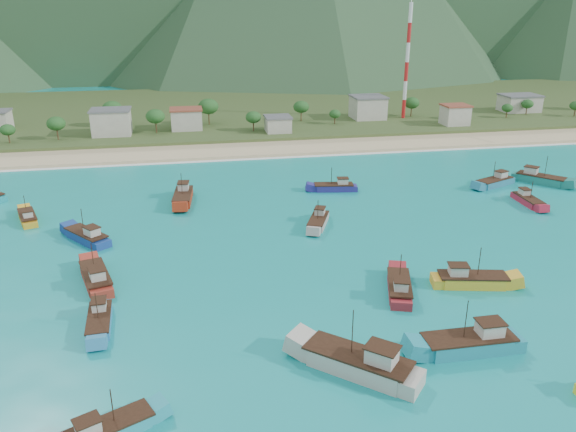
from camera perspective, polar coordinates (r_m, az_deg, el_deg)
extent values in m
plane|color=#0D7B91|center=(83.92, -1.47, -6.46)|extent=(600.00, 600.00, 0.00)
cube|color=beige|center=(157.89, -6.11, 6.58)|extent=(400.00, 18.00, 1.20)
cube|color=#385123|center=(217.45, -7.50, 10.43)|extent=(400.00, 110.00, 2.40)
cube|color=white|center=(148.73, -5.80, 5.70)|extent=(400.00, 2.50, 0.08)
cube|color=beige|center=(177.17, -17.48, 9.03)|extent=(11.03, 8.56, 7.21)
cube|color=beige|center=(179.84, -10.27, 9.62)|extent=(9.33, 7.78, 6.03)
cube|color=beige|center=(173.81, -1.03, 9.27)|extent=(7.39, 7.45, 4.28)
cube|color=beige|center=(196.43, 8.11, 10.83)|extent=(10.55, 10.18, 7.11)
cube|color=beige|center=(191.85, 16.60, 9.77)|extent=(7.82, 6.96, 5.95)
cube|color=beige|center=(224.21, 22.44, 10.51)|extent=(12.92, 9.24, 5.54)
cylinder|color=red|center=(199.20, 11.66, 10.62)|extent=(1.20, 1.20, 6.20)
cylinder|color=white|center=(198.24, 11.80, 12.38)|extent=(1.20, 1.20, 6.20)
cylinder|color=red|center=(197.48, 11.93, 14.16)|extent=(1.20, 1.20, 6.20)
cylinder|color=white|center=(196.91, 12.07, 15.95)|extent=(1.20, 1.20, 6.20)
cylinder|color=red|center=(196.53, 12.21, 17.74)|extent=(1.20, 1.20, 6.20)
cylinder|color=white|center=(196.35, 12.35, 19.55)|extent=(1.20, 1.20, 6.20)
cube|color=#AC1D33|center=(124.71, 23.22, 1.32)|extent=(3.11, 9.28, 1.67)
cube|color=beige|center=(125.78, 22.89, 2.25)|extent=(1.77, 2.16, 1.35)
cylinder|color=#382114|center=(123.50, 23.51, 2.42)|extent=(0.12, 0.12, 3.75)
cube|color=maroon|center=(81.75, 11.23, -7.26)|extent=(5.99, 10.63, 1.85)
cube|color=beige|center=(79.13, 11.40, -6.89)|extent=(2.49, 2.78, 1.51)
cylinder|color=#382114|center=(80.92, 11.35, -5.18)|extent=(0.12, 0.12, 4.17)
cube|color=#A79E96|center=(103.74, 3.07, -0.71)|extent=(6.22, 9.69, 1.70)
cube|color=beige|center=(104.95, 3.27, 0.44)|extent=(2.41, 2.63, 1.38)
cylinder|color=#382114|center=(102.27, 3.05, 0.62)|extent=(0.12, 0.12, 3.83)
cube|color=teal|center=(76.22, -18.59, -10.30)|extent=(3.29, 9.42, 1.69)
cube|color=beige|center=(77.12, -18.63, -8.61)|extent=(1.82, 2.21, 1.37)
cylinder|color=#382114|center=(74.43, -18.86, -8.69)|extent=(0.12, 0.12, 3.80)
cube|color=#B3AFA2|center=(64.84, 7.05, -14.81)|extent=(12.76, 11.99, 2.46)
cube|color=beige|center=(62.74, 9.51, -13.83)|extent=(3.94, 3.90, 2.00)
cylinder|color=#382114|center=(62.87, 6.56, -11.65)|extent=(0.12, 0.12, 5.53)
cube|color=teal|center=(70.95, 17.82, -12.44)|extent=(12.24, 3.70, 2.22)
cube|color=beige|center=(71.04, 19.82, -10.74)|extent=(2.79, 2.26, 1.80)
cylinder|color=#382114|center=(68.79, 17.63, -10.00)|extent=(0.12, 0.12, 5.00)
cube|color=navy|center=(102.90, -19.78, -2.10)|extent=(8.92, 10.09, 1.90)
cube|color=beige|center=(100.52, -19.29, -1.52)|extent=(2.97, 3.05, 1.54)
cylinder|color=#382114|center=(102.30, -20.16, -0.42)|extent=(0.12, 0.12, 4.27)
cube|color=maroon|center=(87.30, -18.91, -6.10)|extent=(6.21, 11.49, 2.00)
cube|color=beige|center=(84.49, -18.81, -5.63)|extent=(2.64, 2.97, 1.63)
cylinder|color=#382114|center=(86.51, -19.23, -4.00)|extent=(0.12, 0.12, 4.51)
cube|color=gold|center=(116.68, -24.93, -0.24)|extent=(5.46, 9.31, 1.63)
cube|color=beige|center=(114.48, -24.93, 0.17)|extent=(2.22, 2.46, 1.32)
cylinder|color=#382114|center=(116.33, -25.15, 1.05)|extent=(0.12, 0.12, 3.66)
cube|color=gold|center=(86.12, 18.22, -6.39)|extent=(11.40, 5.53, 1.99)
cube|color=beige|center=(84.73, 16.89, -5.33)|extent=(2.87, 2.50, 1.62)
cylinder|color=#382114|center=(84.93, 18.87, -4.43)|extent=(0.12, 0.12, 4.48)
cube|color=teal|center=(59.35, -17.63, -20.15)|extent=(9.53, 6.45, 1.68)
cube|color=beige|center=(58.05, -19.66, -19.54)|extent=(2.63, 2.44, 1.37)
cylinder|color=#382114|center=(57.75, -17.43, -17.93)|extent=(0.12, 0.12, 3.79)
cube|color=teal|center=(134.47, 20.21, 3.12)|extent=(10.77, 6.92, 1.89)
cube|color=beige|center=(135.68, 20.84, 3.95)|extent=(2.92, 2.68, 1.54)
cylinder|color=#382114|center=(133.17, 20.22, 4.34)|extent=(0.12, 0.12, 4.26)
cube|color=maroon|center=(117.92, -10.62, 1.73)|extent=(4.52, 11.77, 2.09)
cube|color=beige|center=(119.56, -10.58, 2.96)|extent=(2.35, 2.81, 1.70)
cylinder|color=#382114|center=(116.26, -10.76, 3.21)|extent=(0.12, 0.12, 4.70)
cube|color=navy|center=(123.39, 4.66, 2.80)|extent=(9.89, 4.26, 1.74)
cube|color=beige|center=(123.15, 5.59, 3.51)|extent=(2.42, 2.07, 1.41)
cylinder|color=#382114|center=(122.50, 4.44, 4.06)|extent=(0.12, 0.12, 3.91)
cube|color=#1C766B|center=(140.44, 24.28, 3.31)|extent=(10.15, 11.00, 2.11)
cube|color=beige|center=(140.49, 23.48, 4.25)|extent=(3.32, 3.38, 1.71)
cylinder|color=#382114|center=(139.41, 24.75, 4.59)|extent=(0.12, 0.12, 4.74)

